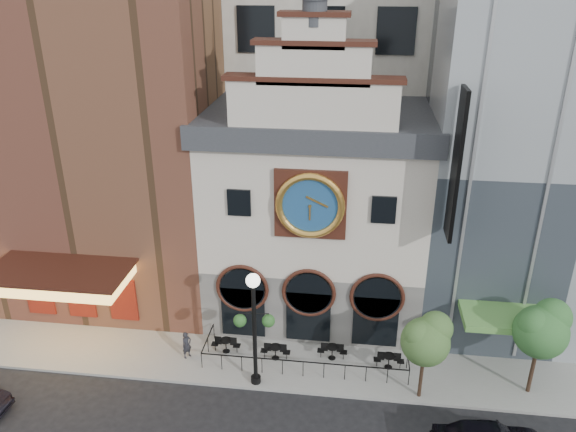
# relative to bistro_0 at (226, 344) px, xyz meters

# --- Properties ---
(ground) EXTENTS (120.00, 120.00, 0.00)m
(ground) POSITION_rel_bistro_0_xyz_m (4.35, -2.66, -0.61)
(ground) COLOR black
(ground) RESTS_ON ground
(sidewalk) EXTENTS (44.00, 5.00, 0.15)m
(sidewalk) POSITION_rel_bistro_0_xyz_m (4.35, -0.16, -0.54)
(sidewalk) COLOR gray
(sidewalk) RESTS_ON ground
(clock_building) EXTENTS (12.60, 8.78, 18.65)m
(clock_building) POSITION_rel_bistro_0_xyz_m (4.35, 5.16, 6.07)
(clock_building) COLOR #605E5B
(clock_building) RESTS_ON ground
(theater_building) EXTENTS (14.00, 15.60, 25.00)m
(theater_building) POSITION_rel_bistro_0_xyz_m (-8.65, 7.30, 11.99)
(theater_building) COLOR brown
(theater_building) RESTS_ON ground
(retail_building) EXTENTS (14.00, 14.40, 20.00)m
(retail_building) POSITION_rel_bistro_0_xyz_m (17.34, 7.33, 9.53)
(retail_building) COLOR gray
(retail_building) RESTS_ON ground
(cafe_railing) EXTENTS (10.60, 2.60, 0.90)m
(cafe_railing) POSITION_rel_bistro_0_xyz_m (4.35, -0.16, -0.01)
(cafe_railing) COLOR black
(cafe_railing) RESTS_ON sidewalk
(bistro_0) EXTENTS (1.58, 0.68, 0.90)m
(bistro_0) POSITION_rel_bistro_0_xyz_m (0.00, 0.00, 0.00)
(bistro_0) COLOR black
(bistro_0) RESTS_ON sidewalk
(bistro_1) EXTENTS (1.58, 0.68, 0.90)m
(bistro_1) POSITION_rel_bistro_0_xyz_m (2.74, -0.24, 0.00)
(bistro_1) COLOR black
(bistro_1) RESTS_ON sidewalk
(bistro_2) EXTENTS (1.58, 0.68, 0.90)m
(bistro_2) POSITION_rel_bistro_0_xyz_m (5.74, 0.15, 0.00)
(bistro_2) COLOR black
(bistro_2) RESTS_ON sidewalk
(bistro_3) EXTENTS (1.58, 0.68, 0.90)m
(bistro_3) POSITION_rel_bistro_0_xyz_m (8.71, -0.23, 0.00)
(bistro_3) COLOR black
(bistro_3) RESTS_ON sidewalk
(pedestrian) EXTENTS (0.64, 0.67, 1.54)m
(pedestrian) POSITION_rel_bistro_0_xyz_m (-1.95, -0.70, 0.31)
(pedestrian) COLOR black
(pedestrian) RESTS_ON sidewalk
(lamppost) EXTENTS (1.99, 0.79, 6.25)m
(lamppost) POSITION_rel_bistro_0_xyz_m (2.04, -2.21, 3.40)
(lamppost) COLOR black
(lamppost) RESTS_ON sidewalk
(tree_left) EXTENTS (2.40, 2.31, 4.61)m
(tree_left) POSITION_rel_bistro_0_xyz_m (10.16, -2.14, 2.92)
(tree_left) COLOR #382619
(tree_left) RESTS_ON sidewalk
(tree_right) EXTENTS (2.64, 2.54, 5.08)m
(tree_right) POSITION_rel_bistro_0_xyz_m (15.52, -1.13, 3.26)
(tree_right) COLOR #382619
(tree_right) RESTS_ON sidewalk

